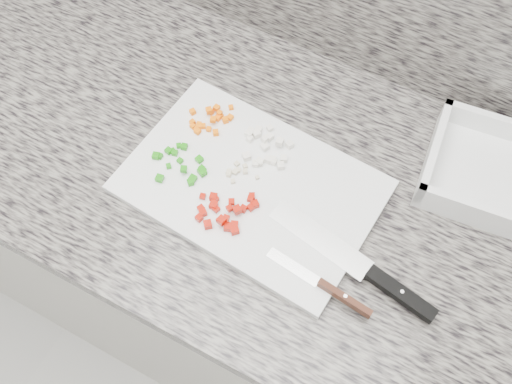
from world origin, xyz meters
TOP-DOWN VIEW (x-y plane):
  - cabinet at (0.00, 1.44)m, footprint 3.92×0.62m
  - countertop at (0.00, 1.44)m, footprint 3.96×0.64m
  - cutting_board at (0.08, 1.40)m, footprint 0.44×0.31m
  - carrot_pile at (-0.05, 1.48)m, footprint 0.08×0.09m
  - onion_pile at (0.06, 1.47)m, footprint 0.09×0.09m
  - green_pepper_pile at (-0.05, 1.37)m, footprint 0.10×0.09m
  - red_pepper_pile at (0.07, 1.33)m, footprint 0.10×0.10m
  - garlic_pile at (0.04, 1.41)m, footprint 0.06×0.05m
  - chef_knife at (0.32, 1.34)m, footprint 0.30×0.09m
  - paring_knife at (0.27, 1.29)m, footprint 0.18×0.04m
  - tray at (0.45, 1.61)m, footprint 0.29×0.22m

SIDE VIEW (x-z plane):
  - cabinet at x=0.00m, z-range 0.00..0.86m
  - countertop at x=0.00m, z-range 0.86..0.90m
  - cutting_board at x=0.08m, z-range 0.90..0.91m
  - garlic_pile at x=0.04m, z-range 0.91..0.92m
  - tray at x=0.45m, z-range 0.89..0.95m
  - chef_knife at x=0.32m, z-range 0.91..0.93m
  - green_pepper_pile at x=-0.05m, z-range 0.91..0.93m
  - paring_knife at x=0.27m, z-range 0.91..0.93m
  - carrot_pile at x=-0.05m, z-range 0.91..0.93m
  - onion_pile at x=0.06m, z-range 0.91..0.93m
  - red_pepper_pile at x=0.07m, z-range 0.91..0.93m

